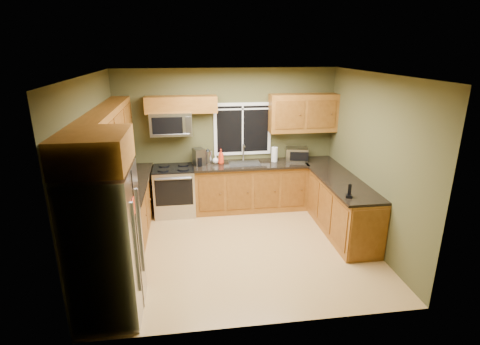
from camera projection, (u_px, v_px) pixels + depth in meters
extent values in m
plane|color=tan|center=(240.00, 247.00, 6.03)|extent=(4.20, 4.20, 0.00)
plane|color=white|center=(240.00, 74.00, 5.17)|extent=(4.20, 4.20, 0.00)
plane|color=#474625|center=(227.00, 139.00, 7.29)|extent=(4.20, 0.00, 4.20)
plane|color=#474625|center=(264.00, 219.00, 3.91)|extent=(4.20, 0.00, 4.20)
plane|color=#474625|center=(94.00, 174.00, 5.32)|extent=(0.00, 3.60, 3.60)
plane|color=#474625|center=(372.00, 162.00, 5.87)|extent=(0.00, 3.60, 3.60)
cube|color=white|center=(243.00, 129.00, 7.25)|extent=(1.12, 0.03, 1.02)
cube|color=black|center=(243.00, 129.00, 7.24)|extent=(1.00, 0.01, 0.90)
cube|color=white|center=(243.00, 129.00, 7.23)|extent=(0.03, 0.01, 0.90)
cube|color=white|center=(243.00, 109.00, 7.11)|extent=(1.00, 0.01, 0.03)
cube|color=brown|center=(127.00, 216.00, 6.09)|extent=(0.60, 2.65, 0.90)
cube|color=black|center=(125.00, 189.00, 5.95)|extent=(0.65, 2.65, 0.04)
cube|color=brown|center=(250.00, 187.00, 7.35)|extent=(2.17, 0.60, 0.90)
cube|color=black|center=(251.00, 165.00, 7.17)|extent=(2.17, 0.65, 0.04)
cube|color=brown|center=(336.00, 202.00, 6.64)|extent=(0.60, 2.50, 0.90)
cube|color=brown|center=(369.00, 236.00, 5.45)|extent=(0.56, 0.02, 0.82)
cube|color=black|center=(337.00, 177.00, 6.48)|extent=(0.65, 2.50, 0.04)
cube|color=brown|center=(108.00, 131.00, 5.63)|extent=(0.33, 2.65, 0.72)
cube|color=brown|center=(181.00, 104.00, 6.79)|extent=(1.30, 0.33, 0.30)
cube|color=brown|center=(303.00, 113.00, 7.16)|extent=(1.30, 0.33, 0.72)
cube|color=brown|center=(93.00, 150.00, 3.93)|extent=(0.72, 0.90, 0.38)
cube|color=#B7B7BC|center=(106.00, 245.00, 4.29)|extent=(0.72, 0.90, 1.80)
cube|color=slate|center=(136.00, 248.00, 4.14)|extent=(0.03, 0.04, 1.10)
cube|color=slate|center=(140.00, 231.00, 4.51)|extent=(0.03, 0.04, 1.10)
cube|color=black|center=(138.00, 243.00, 4.34)|extent=(0.01, 0.02, 1.78)
cube|color=red|center=(134.00, 207.00, 4.09)|extent=(0.01, 0.14, 0.20)
cube|color=#B7B7BC|center=(175.00, 191.00, 7.13)|extent=(0.76, 0.65, 0.90)
cube|color=black|center=(173.00, 169.00, 6.99)|extent=(0.76, 0.64, 0.03)
cube|color=black|center=(174.00, 193.00, 6.79)|extent=(0.68, 0.02, 0.50)
cylinder|color=slate|center=(173.00, 179.00, 6.69)|extent=(0.64, 0.04, 0.04)
cylinder|color=black|center=(163.00, 170.00, 6.82)|extent=(0.20, 0.20, 0.01)
cylinder|color=black|center=(183.00, 169.00, 6.87)|extent=(0.20, 0.20, 0.01)
cylinder|color=black|center=(164.00, 165.00, 7.09)|extent=(0.20, 0.20, 0.01)
cylinder|color=black|center=(183.00, 165.00, 7.13)|extent=(0.20, 0.20, 0.01)
cube|color=#B7B7BC|center=(171.00, 123.00, 6.85)|extent=(0.76, 0.38, 0.42)
cube|color=black|center=(167.00, 126.00, 6.66)|extent=(0.54, 0.01, 0.30)
cube|color=slate|center=(188.00, 125.00, 6.71)|extent=(0.10, 0.01, 0.30)
cylinder|color=slate|center=(171.00, 135.00, 6.70)|extent=(0.66, 0.02, 0.02)
cube|color=slate|center=(245.00, 164.00, 7.16)|extent=(0.60, 0.42, 0.02)
cylinder|color=#B7B7BC|center=(243.00, 152.00, 7.29)|extent=(0.03, 0.03, 0.34)
cylinder|color=#B7B7BC|center=(244.00, 145.00, 7.16)|extent=(0.03, 0.18, 0.03)
cube|color=#B7B7BC|center=(297.00, 154.00, 7.31)|extent=(0.47, 0.40, 0.26)
cube|color=black|center=(299.00, 157.00, 7.16)|extent=(0.35, 0.09, 0.18)
cube|color=slate|center=(199.00, 157.00, 7.04)|extent=(0.25, 0.28, 0.32)
cylinder|color=black|center=(199.00, 162.00, 6.99)|extent=(0.15, 0.15, 0.17)
cylinder|color=#B7B7BC|center=(208.00, 157.00, 7.19)|extent=(0.19, 0.19, 0.23)
cone|color=black|center=(208.00, 150.00, 7.14)|extent=(0.13, 0.13, 0.06)
cylinder|color=white|center=(274.00, 154.00, 7.26)|extent=(0.14, 0.14, 0.28)
cylinder|color=slate|center=(275.00, 147.00, 7.21)|extent=(0.02, 0.02, 0.04)
imported|color=red|center=(221.00, 157.00, 7.11)|extent=(0.13, 0.13, 0.29)
imported|color=white|center=(216.00, 159.00, 7.16)|extent=(0.13, 0.13, 0.15)
cube|color=black|center=(349.00, 196.00, 5.55)|extent=(0.12, 0.12, 0.04)
cube|color=black|center=(350.00, 189.00, 5.52)|extent=(0.06, 0.05, 0.17)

